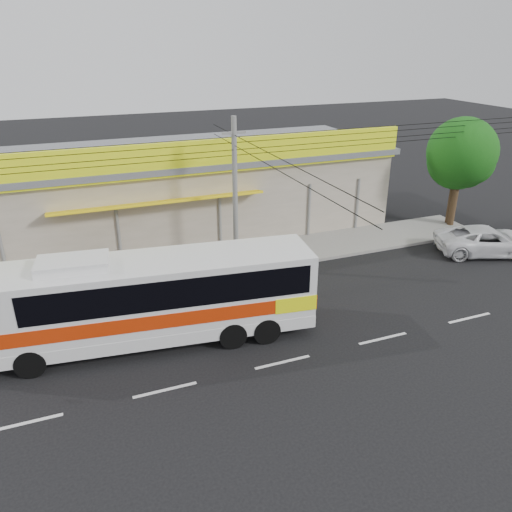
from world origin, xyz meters
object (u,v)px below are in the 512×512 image
(motorbike_dark, at_px, (82,266))
(tree_near, at_px, (460,162))
(utility_pole, at_px, (234,145))
(tree_far, at_px, (464,154))
(coach_bus, at_px, (156,295))
(white_car, at_px, (487,241))

(motorbike_dark, distance_m, tree_near, 20.67)
(utility_pole, distance_m, tree_near, 13.80)
(utility_pole, distance_m, tree_far, 13.62)
(coach_bus, xyz_separation_m, tree_near, (18.22, 5.98, 1.84))
(utility_pole, bearing_deg, motorbike_dark, 168.88)
(coach_bus, distance_m, tree_far, 19.13)
(white_car, bearing_deg, tree_far, 2.93)
(tree_near, xyz_separation_m, tree_far, (-0.09, -0.34, 0.49))
(motorbike_dark, height_order, utility_pole, utility_pole)
(coach_bus, relative_size, motorbike_dark, 6.89)
(utility_pole, relative_size, tree_far, 5.46)
(coach_bus, height_order, utility_pole, utility_pole)
(white_car, height_order, utility_pole, utility_pole)
(white_car, bearing_deg, coach_bus, 116.82)
(utility_pole, xyz_separation_m, tree_near, (13.59, 1.10, -2.09))
(coach_bus, bearing_deg, tree_near, 24.99)
(coach_bus, relative_size, utility_pole, 0.34)
(white_car, height_order, tree_far, tree_far)
(coach_bus, distance_m, tree_near, 19.26)
(white_car, xyz_separation_m, utility_pole, (-12.34, 2.94, 5.12))
(coach_bus, height_order, tree_far, tree_far)
(white_car, xyz_separation_m, tree_near, (1.25, 4.04, 3.03))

